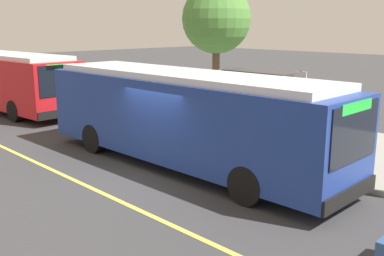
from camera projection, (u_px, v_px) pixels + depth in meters
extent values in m
plane|color=#38383A|center=(161.00, 173.00, 13.58)|extent=(120.00, 120.00, 0.00)
cube|color=gray|center=(278.00, 137.00, 17.65)|extent=(44.00, 6.40, 0.15)
cube|color=#E0D64C|center=(98.00, 191.00, 12.08)|extent=(36.00, 0.14, 0.01)
cube|color=navy|center=(183.00, 117.00, 13.96)|extent=(11.01, 2.70, 2.40)
cube|color=silver|center=(183.00, 75.00, 13.67)|extent=(10.13, 2.44, 0.20)
cube|color=black|center=(355.00, 133.00, 10.07)|extent=(0.07, 2.17, 1.34)
cube|color=black|center=(212.00, 103.00, 14.78)|extent=(9.66, 0.17, 1.06)
cube|color=yellow|center=(211.00, 141.00, 15.07)|extent=(10.43, 0.18, 0.28)
cube|color=#26D83F|center=(357.00, 107.00, 9.94)|extent=(0.05, 1.40, 0.24)
cube|color=black|center=(350.00, 194.00, 10.38)|extent=(0.11, 2.50, 0.36)
cylinder|color=black|center=(298.00, 165.00, 12.65)|extent=(1.00, 0.29, 1.00)
cylinder|color=black|center=(246.00, 186.00, 11.05)|extent=(1.00, 0.29, 1.00)
cylinder|color=black|center=(145.00, 128.00, 17.25)|extent=(1.00, 0.29, 1.00)
cylinder|color=black|center=(93.00, 138.00, 15.66)|extent=(1.00, 0.29, 1.00)
cube|color=red|center=(1.00, 80.00, 23.65)|extent=(11.73, 3.24, 2.40)
cube|color=black|center=(61.00, 80.00, 19.74)|extent=(0.17, 2.17, 1.34)
cube|color=black|center=(24.00, 72.00, 24.51)|extent=(10.19, 0.65, 1.06)
cube|color=white|center=(25.00, 95.00, 24.80)|extent=(11.00, 0.69, 0.28)
cube|color=#26D83F|center=(61.00, 67.00, 19.60)|extent=(0.11, 1.40, 0.24)
cube|color=black|center=(64.00, 113.00, 20.05)|extent=(0.23, 2.50, 0.36)
cylinder|color=black|center=(59.00, 105.00, 22.35)|extent=(1.02, 0.34, 1.00)
cylinder|color=black|center=(15.00, 111.00, 20.69)|extent=(1.02, 0.34, 1.00)
cylinder|color=#333338|center=(300.00, 106.00, 17.11)|extent=(0.10, 0.10, 2.40)
cylinder|color=#333338|center=(280.00, 110.00, 16.22)|extent=(0.10, 0.10, 2.40)
cylinder|color=#333338|center=(247.00, 98.00, 18.92)|extent=(0.10, 0.10, 2.40)
cylinder|color=#333338|center=(226.00, 102.00, 18.04)|extent=(0.10, 0.10, 2.40)
cube|color=#333338|center=(263.00, 72.00, 17.30)|extent=(2.90, 1.60, 0.08)
cube|color=#4C606B|center=(272.00, 102.00, 18.01)|extent=(2.47, 0.04, 2.16)
cube|color=navy|center=(236.00, 101.00, 18.49)|extent=(0.06, 1.11, 1.82)
cube|color=brown|center=(260.00, 122.00, 17.91)|extent=(1.60, 0.44, 0.06)
cube|color=brown|center=(264.00, 114.00, 18.01)|extent=(1.60, 0.05, 0.44)
cube|color=#333338|center=(246.00, 124.00, 18.46)|extent=(0.08, 0.40, 0.45)
cube|color=#333338|center=(275.00, 130.00, 17.45)|extent=(0.08, 0.40, 0.45)
cylinder|color=#333338|center=(299.00, 115.00, 14.33)|extent=(0.07, 0.07, 2.80)
cube|color=white|center=(300.00, 80.00, 14.07)|extent=(0.44, 0.03, 0.56)
cube|color=red|center=(300.00, 80.00, 14.06)|extent=(0.40, 0.01, 0.16)
cylinder|color=#282D47|center=(302.00, 143.00, 14.77)|extent=(0.14, 0.14, 0.85)
cylinder|color=#282D47|center=(299.00, 144.00, 14.64)|extent=(0.14, 0.14, 0.85)
cube|color=beige|center=(302.00, 121.00, 14.54)|extent=(0.24, 0.40, 0.62)
sphere|color=tan|center=(303.00, 108.00, 14.45)|extent=(0.22, 0.22, 0.22)
cylinder|color=brown|center=(216.00, 79.00, 22.19)|extent=(0.36, 0.36, 3.24)
sphere|color=#4C8438|center=(216.00, 19.00, 21.56)|extent=(3.30, 3.30, 3.30)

